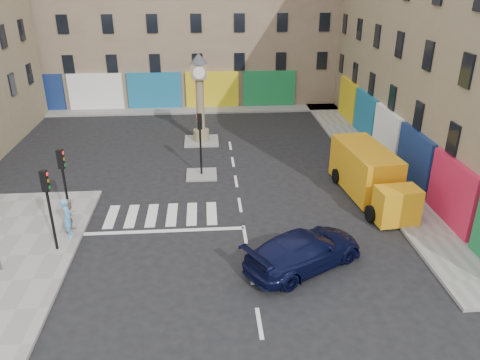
{
  "coord_description": "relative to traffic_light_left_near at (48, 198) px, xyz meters",
  "views": [
    {
      "loc": [
        -1.65,
        -17.72,
        11.31
      ],
      "look_at": [
        -0.09,
        2.77,
        2.0
      ],
      "focal_mm": 35.0,
      "sensor_mm": 36.0,
      "label": 1
    }
  ],
  "objects": [
    {
      "name": "clock_pillar",
      "position": [
        6.3,
        13.8,
        0.93
      ],
      "size": [
        1.2,
        1.2,
        6.1
      ],
      "color": "#8B775B",
      "rests_on": "island_far"
    },
    {
      "name": "traffic_light_island",
      "position": [
        6.3,
        7.8,
        -0.03
      ],
      "size": [
        0.28,
        0.22,
        3.7
      ],
      "color": "black",
      "rests_on": "island_near"
    },
    {
      "name": "sidewalk_right",
      "position": [
        17.0,
        9.8,
        -2.55
      ],
      "size": [
        2.6,
        30.0,
        0.15
      ],
      "primitive_type": "cube",
      "color": "gray",
      "rests_on": "ground"
    },
    {
      "name": "building_far",
      "position": [
        4.3,
        27.8,
        5.88
      ],
      "size": [
        32.0,
        10.0,
        17.0
      ],
      "primitive_type": "cube",
      "color": "#87735A",
      "rests_on": "ground"
    },
    {
      "name": "yellow_van",
      "position": [
        15.31,
        4.33,
        -1.36
      ],
      "size": [
        2.91,
        7.13,
        2.53
      ],
      "rotation": [
        0.0,
        0.0,
        0.1
      ],
      "color": "orange",
      "rests_on": "ground"
    },
    {
      "name": "traffic_light_left_far",
      "position": [
        0.0,
        2.4,
        0.0
      ],
      "size": [
        0.28,
        0.22,
        3.7
      ],
      "color": "black",
      "rests_on": "sidewalk_left"
    },
    {
      "name": "island_far",
      "position": [
        6.3,
        13.8,
        -2.56
      ],
      "size": [
        2.4,
        2.4,
        0.12
      ],
      "primitive_type": "cube",
      "color": "gray",
      "rests_on": "ground"
    },
    {
      "name": "ground",
      "position": [
        8.3,
        -0.2,
        -2.62
      ],
      "size": [
        120.0,
        120.0,
        0.0
      ],
      "primitive_type": "plane",
      "color": "black",
      "rests_on": "ground"
    },
    {
      "name": "pedestrian_blue",
      "position": [
        0.3,
        1.1,
        -1.53
      ],
      "size": [
        0.58,
        0.76,
        1.87
      ],
      "primitive_type": "imported",
      "rotation": [
        0.0,
        0.0,
        1.79
      ],
      "color": "#5CA0D2",
      "rests_on": "sidewalk_left"
    },
    {
      "name": "navy_sedan",
      "position": [
        10.52,
        -1.9,
        -1.84
      ],
      "size": [
        5.71,
        4.6,
        1.55
      ],
      "primitive_type": "imported",
      "rotation": [
        0.0,
        0.0,
        2.11
      ],
      "color": "black",
      "rests_on": "ground"
    },
    {
      "name": "pedestrian_tan",
      "position": [
        0.3,
        1.56,
        -1.67
      ],
      "size": [
        0.82,
        0.93,
        1.6
      ],
      "primitive_type": "imported",
      "rotation": [
        0.0,
        0.0,
        1.25
      ],
      "color": "tan",
      "rests_on": "sidewalk_left"
    },
    {
      "name": "sidewalk_far",
      "position": [
        4.3,
        22.0,
        -2.55
      ],
      "size": [
        32.0,
        2.4,
        0.15
      ],
      "primitive_type": "cube",
      "color": "gray",
      "rests_on": "ground"
    },
    {
      "name": "island_near",
      "position": [
        6.3,
        7.8,
        -2.56
      ],
      "size": [
        1.8,
        1.8,
        0.12
      ],
      "primitive_type": "cube",
      "color": "gray",
      "rests_on": "ground"
    },
    {
      "name": "traffic_light_left_near",
      "position": [
        0.0,
        0.0,
        0.0
      ],
      "size": [
        0.28,
        0.22,
        3.7
      ],
      "color": "black",
      "rests_on": "sidewalk_left"
    }
  ]
}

